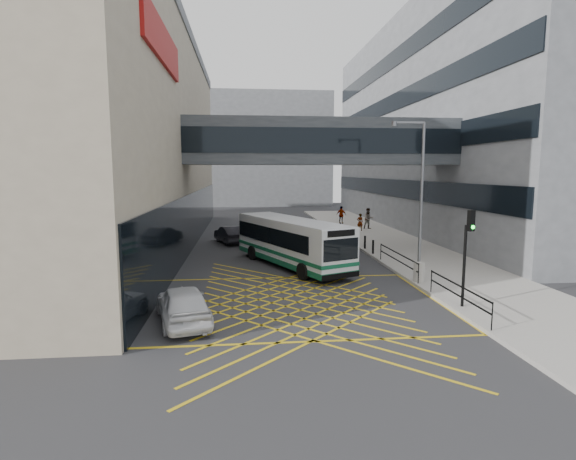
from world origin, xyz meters
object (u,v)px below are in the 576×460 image
object	(u,v)px
bus	(290,241)
car_silver	(325,236)
street_lamp	(418,189)
pedestrian_c	(341,215)
car_dark	(229,235)
pedestrian_a	(360,222)
car_white	(183,304)
pedestrian_b	(368,219)
traffic_light	(468,244)
litter_bin	(419,272)

from	to	relation	value
bus	car_silver	distance (m)	7.70
street_lamp	pedestrian_c	bearing A→B (deg)	85.84
street_lamp	car_dark	bearing A→B (deg)	126.97
street_lamp	pedestrian_a	xyz separation A→B (m)	(1.68, 17.66, -3.70)
car_dark	bus	bearing A→B (deg)	93.90
car_white	street_lamp	world-z (taller)	street_lamp
car_dark	pedestrian_a	size ratio (longest dim) A/B	2.71
street_lamp	pedestrian_b	xyz separation A→B (m)	(2.82, 18.86, -3.51)
pedestrian_a	car_white	bearing A→B (deg)	54.50
car_silver	traffic_light	bearing A→B (deg)	75.51
street_lamp	litter_bin	size ratio (longest dim) A/B	8.40
pedestrian_a	pedestrian_c	bearing A→B (deg)	-92.16
pedestrian_b	car_silver	bearing A→B (deg)	-129.55
bus	street_lamp	size ratio (longest dim) A/B	1.28
bus	car_dark	bearing A→B (deg)	89.17
car_white	street_lamp	size ratio (longest dim) A/B	0.58
pedestrian_a	pedestrian_b	bearing A→B (deg)	-140.14
traffic_light	litter_bin	bearing A→B (deg)	69.14
bus	traffic_light	distance (m)	11.13
pedestrian_c	car_white	bearing A→B (deg)	99.92
traffic_light	pedestrian_b	size ratio (longest dim) A/B	2.00
traffic_light	bus	bearing A→B (deg)	99.86
car_dark	traffic_light	xyz separation A→B (m)	(9.89, -18.26, 2.04)
bus	car_dark	size ratio (longest dim) A/B	2.37
car_white	traffic_light	distance (m)	11.21
car_silver	traffic_light	distance (m)	16.49
car_dark	pedestrian_c	world-z (taller)	pedestrian_c
bus	car_dark	distance (m)	9.82
car_silver	pedestrian_c	xyz separation A→B (m)	(4.07, 12.73, 0.34)
traffic_light	pedestrian_c	world-z (taller)	traffic_light
pedestrian_a	pedestrian_b	size ratio (longest dim) A/B	0.80
car_white	pedestrian_c	bearing A→B (deg)	-127.78
car_dark	pedestrian_c	xyz separation A→B (m)	(11.23, 10.60, 0.40)
car_dark	pedestrian_b	world-z (taller)	pedestrian_b
pedestrian_a	pedestrian_b	distance (m)	1.66
traffic_light	pedestrian_b	distance (m)	24.61
traffic_light	pedestrian_c	distance (m)	28.94
car_silver	pedestrian_b	world-z (taller)	pedestrian_b
street_lamp	bus	bearing A→B (deg)	147.81
pedestrian_b	pedestrian_c	bearing A→B (deg)	104.64
traffic_light	pedestrian_b	xyz separation A→B (m)	(2.94, 24.38, -1.57)
car_dark	traffic_light	bearing A→B (deg)	99.45
bus	pedestrian_c	distance (m)	20.98
pedestrian_a	street_lamp	bearing A→B (deg)	77.67
car_dark	litter_bin	world-z (taller)	car_dark
car_white	pedestrian_a	size ratio (longest dim) A/B	2.93
pedestrian_a	bus	bearing A→B (deg)	53.59
pedestrian_c	traffic_light	bearing A→B (deg)	120.21
car_dark	pedestrian_b	bearing A→B (deg)	-173.51
traffic_light	street_lamp	distance (m)	5.85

